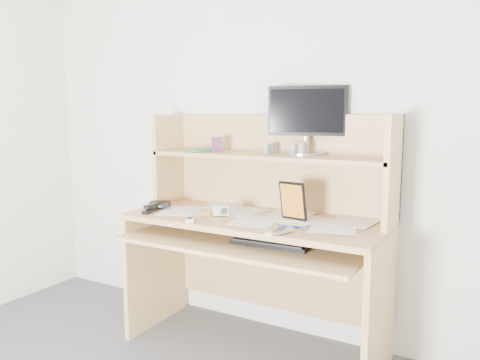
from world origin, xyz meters
The scene contains 19 objects.
back_wall centered at (0.00, 1.80, 1.25)m, with size 3.60×0.04×2.50m, color silver.
desk centered at (0.00, 1.56, 0.69)m, with size 1.40×0.70×1.30m.
paper_clutter centered at (0.00, 1.48, 0.75)m, with size 1.32×0.54×0.01m, color silver.
keyboard centered at (0.16, 1.35, 0.66)m, with size 0.41×0.16×0.03m.
tv_remote centered at (0.27, 1.22, 0.76)m, with size 0.04×0.16×0.02m, color #9A9995.
flip_phone centered at (-0.23, 1.22, 0.77)m, with size 0.04×0.08×0.02m, color silver.
stapler centered at (-0.57, 1.30, 0.78)m, with size 0.04×0.13×0.04m, color black.
wallet centered at (-0.62, 1.44, 0.77)m, with size 0.12×0.10×0.03m, color black.
sticky_note_pad centered at (-0.27, 1.41, 0.75)m, with size 0.07×0.07×0.01m, color #F8F741.
digital_camera centered at (-0.17, 1.42, 0.78)m, with size 0.09×0.04×0.06m, color #B0B0B2.
game_case centered at (0.22, 1.50, 0.86)m, with size 0.14×0.02×0.20m, color black.
blue_pen centered at (0.28, 1.35, 0.76)m, with size 0.01×0.01×0.15m, color #1B1AC4.
card_box centered at (-0.32, 1.62, 1.13)m, with size 0.06×0.02×0.09m, color maroon.
shelf_book centered at (-0.42, 1.61, 1.09)m, with size 0.12×0.17×0.02m, color #35855A.
chip_stack_a centered at (0.00, 1.67, 1.11)m, with size 0.04×0.04×0.06m, color black.
chip_stack_b centered at (0.15, 1.66, 1.11)m, with size 0.04×0.04×0.06m, color white.
chip_stack_c centered at (-0.01, 1.64, 1.11)m, with size 0.04×0.04×0.06m, color black.
chip_stack_d centered at (0.20, 1.64, 1.12)m, with size 0.04×0.04×0.07m, color silver.
monitor centered at (0.20, 1.71, 1.28)m, with size 0.42×0.22×0.37m.
Camera 1 is at (1.16, -0.70, 1.29)m, focal length 35.00 mm.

